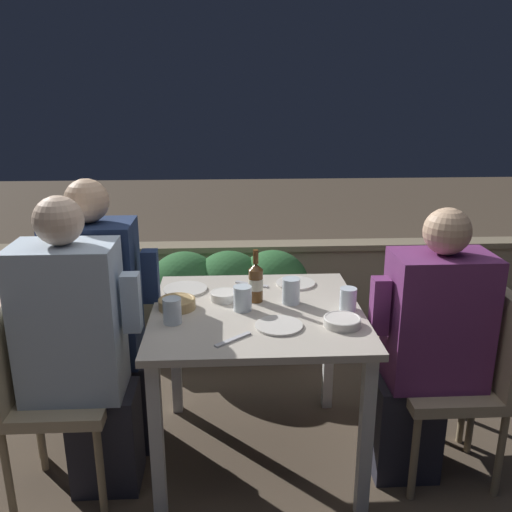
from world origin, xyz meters
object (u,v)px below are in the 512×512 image
object	(u,v)px
chair_right_near	(470,364)
chair_right_far	(446,335)
person_blue_shirt	(81,350)
person_purple_stripe	(427,348)
person_navy_jumper	(105,319)
chair_left_near	(35,377)
beer_bottle	(255,282)
potted_plant	(24,311)
chair_left_far	(64,346)

from	to	relation	value
chair_right_near	chair_right_far	bearing A→B (deg)	88.69
person_blue_shirt	person_purple_stripe	xyz separation A→B (m)	(1.44, 0.01, -0.03)
person_navy_jumper	person_blue_shirt	bearing A→B (deg)	-97.91
chair_left_near	person_blue_shirt	world-z (taller)	person_blue_shirt
person_blue_shirt	chair_right_far	world-z (taller)	person_blue_shirt
chair_right_far	beer_bottle	size ratio (longest dim) A/B	3.65
chair_right_far	potted_plant	bearing A→B (deg)	162.20
chair_right_far	potted_plant	world-z (taller)	chair_right_far
person_navy_jumper	chair_right_far	distance (m)	1.61
person_purple_stripe	beer_bottle	distance (m)	0.79
chair_left_near	person_navy_jumper	size ratio (longest dim) A/B	0.67
chair_right_near	chair_right_far	xyz separation A→B (m)	(0.01, 0.29, 0.00)
chair_right_far	chair_left_far	bearing A→B (deg)	-179.35
beer_bottle	potted_plant	distance (m)	1.62
chair_left_far	chair_right_near	world-z (taller)	same
chair_left_far	chair_right_far	xyz separation A→B (m)	(1.80, 0.02, 0.00)
person_navy_jumper	chair_left_far	bearing A→B (deg)	180.00
chair_left_far	chair_right_near	bearing A→B (deg)	-8.47
potted_plant	chair_right_far	bearing A→B (deg)	-17.80
person_navy_jumper	chair_right_far	world-z (taller)	person_navy_jumper
person_purple_stripe	chair_right_far	bearing A→B (deg)	54.67
person_blue_shirt	potted_plant	distance (m)	1.22
person_blue_shirt	chair_left_far	distance (m)	0.34
person_navy_jumper	chair_right_near	size ratio (longest dim) A/B	1.49
chair_left_near	chair_right_far	bearing A→B (deg)	9.21
person_purple_stripe	beer_bottle	bearing A→B (deg)	162.56
person_purple_stripe	potted_plant	distance (m)	2.30
chair_right_near	person_purple_stripe	xyz separation A→B (m)	(-0.20, 0.00, 0.08)
chair_left_far	person_blue_shirt	bearing A→B (deg)	-60.71
chair_left_far	person_purple_stripe	xyz separation A→B (m)	(1.60, -0.27, 0.08)
chair_left_near	beer_bottle	xyz separation A→B (m)	(0.92, 0.24, 0.31)
beer_bottle	person_purple_stripe	bearing A→B (deg)	-17.44
person_blue_shirt	chair_left_near	bearing A→B (deg)	-180.00
chair_left_near	chair_left_far	bearing A→B (deg)	81.98
chair_left_near	potted_plant	bearing A→B (deg)	112.34
person_navy_jumper	beer_bottle	xyz separation A→B (m)	(0.69, -0.04, 0.18)
chair_left_near	chair_right_far	size ratio (longest dim) A/B	1.00
chair_left_near	chair_left_far	distance (m)	0.28
chair_left_near	potted_plant	distance (m)	1.12
chair_left_far	potted_plant	distance (m)	0.89
chair_right_far	person_navy_jumper	bearing A→B (deg)	-179.28
beer_bottle	potted_plant	bearing A→B (deg)	149.53
chair_right_near	person_navy_jumper	bearing A→B (deg)	170.51
beer_bottle	potted_plant	world-z (taller)	beer_bottle
chair_left_near	chair_right_near	world-z (taller)	same
person_purple_stripe	chair_right_near	bearing A→B (deg)	-0.00
chair_right_near	person_purple_stripe	distance (m)	0.21
person_purple_stripe	potted_plant	xyz separation A→B (m)	(-2.06, 1.01, -0.22)
person_purple_stripe	beer_bottle	xyz separation A→B (m)	(-0.72, 0.23, 0.23)
chair_right_near	beer_bottle	bearing A→B (deg)	166.16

